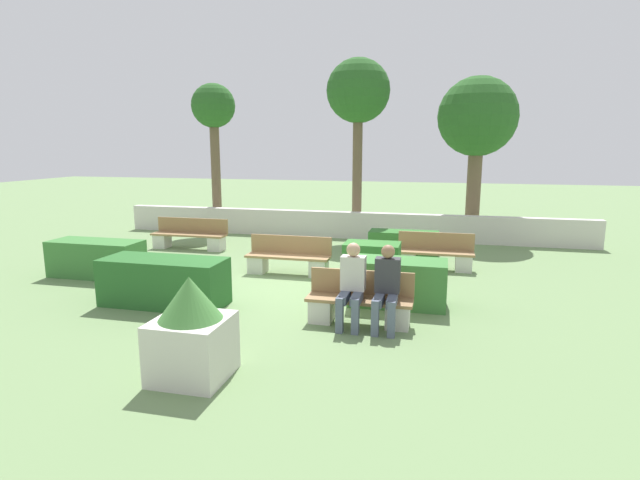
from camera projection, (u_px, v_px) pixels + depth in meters
ground_plane at (289, 288)px, 9.92m from camera, size 60.00×60.00×0.00m
perimeter_wall at (344, 225)px, 15.23m from camera, size 14.35×0.30×0.80m
bench_front at (360, 305)px, 7.89m from camera, size 1.68×0.48×0.82m
bench_left_side at (288, 260)px, 10.95m from camera, size 1.86×0.48×0.82m
bench_right_side at (190, 237)px, 13.62m from camera, size 2.10×0.49×0.82m
bench_back at (435, 256)px, 11.36m from camera, size 1.71×0.49×0.82m
person_seated_man at (352, 282)px, 7.71m from camera, size 0.38×0.64×1.31m
person_seated_woman at (387, 284)px, 7.59m from camera, size 0.38×0.64×1.30m
hedge_block_near_left at (164, 282)px, 8.81m from camera, size 2.19×0.86×0.83m
hedge_block_near_right at (404, 243)px, 12.83m from camera, size 1.75×0.68×0.62m
hedge_block_mid_left at (398, 282)px, 8.80m from camera, size 1.69×0.78×0.81m
hedge_block_mid_right at (97, 259)px, 10.74m from camera, size 1.98×0.77×0.78m
hedge_block_far_left at (372, 262)px, 10.30m from camera, size 1.13×0.72×0.82m
planter_corner_left at (191, 331)px, 5.99m from camera, size 0.87×0.87×1.27m
tree_leftmost at (214, 113)px, 16.17m from camera, size 1.41×1.41×4.76m
tree_center_left at (358, 94)px, 14.97m from camera, size 1.92×1.92×5.36m
tree_center_right at (478, 119)px, 14.94m from camera, size 2.37×2.37×4.82m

